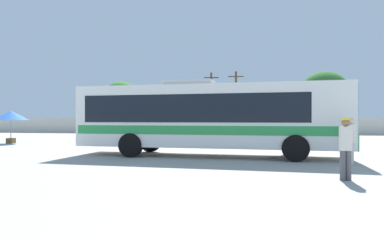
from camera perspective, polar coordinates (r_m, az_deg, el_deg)
ground_plane at (r=25.18m, az=4.58°, el=-3.60°), size 300.00×300.00×0.00m
perimeter_wall at (r=38.06m, az=6.34°, el=-0.97°), size 80.00×0.30×1.81m
coach_bus_white_green at (r=15.13m, az=2.37°, el=0.71°), size 11.83×3.28×3.35m
attendant_by_bus_door at (r=13.20m, az=25.07°, el=-2.86°), size 0.48×0.48×1.69m
passenger_waiting_on_apron at (r=10.00m, az=24.35°, el=-3.79°), size 0.39×0.39×1.68m
vendor_umbrella_near_gate_blue at (r=26.11m, az=-28.10°, el=0.60°), size 2.29×2.29×2.21m
parked_car_leftmost_dark_blue at (r=36.11m, az=-13.57°, el=-1.21°), size 4.63×2.19×1.50m
parked_car_second_silver at (r=34.39m, az=-4.02°, el=-1.25°), size 4.31×2.24×1.53m
parked_car_third_black at (r=33.18m, az=6.64°, el=-1.33°), size 4.61×2.26×1.49m
utility_pole_near at (r=41.46m, az=3.24°, el=3.17°), size 1.79×0.45×7.30m
utility_pole_far at (r=40.37m, az=7.38°, el=3.22°), size 1.80×0.24×7.26m
roadside_tree_left at (r=46.42m, az=-11.81°, el=3.83°), size 4.72×4.72×6.65m
roadside_tree_midleft at (r=45.40m, az=1.66°, el=3.88°), size 4.20×4.20×6.41m
roadside_tree_midright at (r=44.99m, az=13.42°, el=3.52°), size 4.07×4.07×6.04m
roadside_tree_right at (r=45.92m, az=21.31°, el=4.56°), size 5.75×5.75×7.64m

